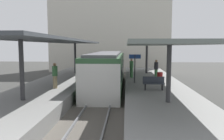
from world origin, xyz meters
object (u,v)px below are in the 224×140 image
(platform_bench, at_px, (154,83))
(passenger_near_bench, at_px, (55,75))
(commuter_train, at_px, (107,71))
(passenger_far_end, at_px, (156,69))
(litter_bin, at_px, (160,77))
(platform_sign, at_px, (135,62))
(passenger_mid_platform, at_px, (132,68))

(platform_bench, height_order, passenger_near_bench, passenger_near_bench)
(commuter_train, relative_size, platform_bench, 9.00)
(passenger_near_bench, relative_size, passenger_far_end, 1.05)
(litter_bin, distance_m, passenger_far_end, 2.28)
(platform_sign, bearing_deg, passenger_near_bench, -154.59)
(platform_bench, relative_size, passenger_mid_platform, 0.81)
(passenger_near_bench, xyz_separation_m, passenger_far_end, (7.44, 5.32, -0.04))
(commuter_train, relative_size, passenger_far_end, 7.64)
(commuter_train, distance_m, litter_bin, 4.57)
(platform_sign, xyz_separation_m, litter_bin, (2.00, 0.50, -1.22))
(commuter_train, height_order, platform_sign, commuter_train)
(passenger_near_bench, height_order, passenger_mid_platform, same)
(passenger_mid_platform, height_order, passenger_far_end, passenger_mid_platform)
(litter_bin, height_order, passenger_mid_platform, passenger_mid_platform)
(passenger_near_bench, bearing_deg, platform_bench, -1.35)
(platform_bench, distance_m, passenger_near_bench, 6.60)
(passenger_near_bench, height_order, passenger_far_end, passenger_near_bench)
(passenger_near_bench, bearing_deg, passenger_mid_platform, 47.36)
(platform_sign, relative_size, passenger_mid_platform, 1.28)
(platform_sign, distance_m, passenger_near_bench, 6.08)
(passenger_near_bench, xyz_separation_m, passenger_mid_platform, (5.27, 5.73, 0.00))
(litter_bin, relative_size, passenger_near_bench, 0.46)
(platform_bench, distance_m, passenger_far_end, 5.55)
(litter_bin, bearing_deg, platform_sign, -166.02)
(passenger_far_end, bearing_deg, passenger_mid_platform, 169.29)
(platform_sign, distance_m, passenger_far_end, 3.46)
(platform_bench, xyz_separation_m, passenger_far_end, (0.85, 5.47, 0.39))
(commuter_train, height_order, platform_bench, commuter_train)
(passenger_mid_platform, bearing_deg, platform_sign, -86.70)
(passenger_mid_platform, relative_size, passenger_far_end, 1.05)
(platform_bench, relative_size, passenger_near_bench, 0.81)
(commuter_train, bearing_deg, passenger_near_bench, -124.51)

